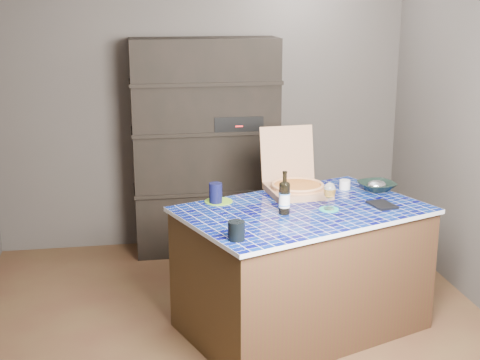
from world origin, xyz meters
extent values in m
plane|color=#503D22|center=(0.00, 0.00, 0.00)|extent=(3.50, 3.50, 0.00)
plane|color=#46403C|center=(0.00, 1.75, 1.25)|extent=(3.50, 0.00, 3.50)
plane|color=#46403C|center=(0.00, -1.75, 1.25)|extent=(3.50, 0.00, 3.50)
cube|color=black|center=(0.00, 1.53, 0.90)|extent=(1.20, 0.40, 1.80)
cube|color=black|center=(0.25, 1.48, 1.12)|extent=(0.40, 0.32, 0.12)
cube|color=#402319|center=(0.44, 0.00, 0.40)|extent=(1.70, 1.38, 0.80)
cube|color=#040646|center=(0.44, 0.00, 0.81)|extent=(1.74, 1.43, 0.03)
cube|color=#91654A|center=(0.48, 0.32, 0.85)|extent=(0.42, 0.42, 0.04)
cube|color=#91654A|center=(0.46, 0.55, 1.05)|extent=(0.39, 0.12, 0.38)
cylinder|color=#B5794B|center=(0.48, 0.32, 0.87)|extent=(0.36, 0.36, 0.01)
cylinder|color=maroon|center=(0.48, 0.32, 0.88)|extent=(0.31, 0.31, 0.01)
torus|color=#B5794B|center=(0.48, 0.32, 0.89)|extent=(0.36, 0.36, 0.02)
cylinder|color=black|center=(0.30, -0.08, 0.92)|extent=(0.07, 0.07, 0.19)
ellipsoid|color=black|center=(0.30, -0.08, 1.01)|extent=(0.07, 0.07, 0.04)
cylinder|color=black|center=(0.30, -0.08, 1.06)|extent=(0.03, 0.03, 0.08)
cylinder|color=silver|center=(0.30, -0.08, 0.91)|extent=(0.07, 0.07, 0.08)
cylinder|color=#3E79D4|center=(0.30, -0.08, 0.88)|extent=(0.07, 0.07, 0.01)
cylinder|color=#3E79D4|center=(0.30, -0.08, 0.95)|extent=(0.07, 0.07, 0.01)
cylinder|color=#1B907A|center=(0.59, -0.05, 0.83)|extent=(0.12, 0.12, 0.01)
cylinder|color=white|center=(0.59, -0.05, 0.83)|extent=(0.07, 0.07, 0.00)
cylinder|color=white|center=(0.59, -0.05, 0.87)|extent=(0.01, 0.01, 0.07)
ellipsoid|color=white|center=(0.59, -0.05, 0.95)|extent=(0.08, 0.08, 0.10)
cylinder|color=orange|center=(0.59, -0.05, 0.94)|extent=(0.06, 0.06, 0.05)
cylinder|color=white|center=(0.59, -0.05, 0.97)|extent=(0.06, 0.06, 0.02)
cylinder|color=black|center=(-0.07, -0.49, 0.88)|extent=(0.09, 0.09, 0.11)
cube|color=black|center=(0.95, -0.03, 0.83)|extent=(0.17, 0.21, 0.01)
imported|color=black|center=(1.04, 0.31, 0.85)|extent=(0.29, 0.29, 0.06)
ellipsoid|color=#B3B4BF|center=(1.04, 0.31, 0.86)|extent=(0.13, 0.11, 0.06)
cylinder|color=silver|center=(0.84, 0.38, 0.86)|extent=(0.07, 0.07, 0.06)
cylinder|color=black|center=(-0.09, 0.20, 0.89)|extent=(0.09, 0.09, 0.14)
cylinder|color=#629920|center=(-0.07, 0.23, 0.83)|extent=(0.18, 0.18, 0.01)
camera|label=1|loc=(-0.62, -3.90, 2.11)|focal=50.00mm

